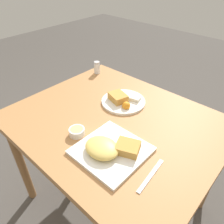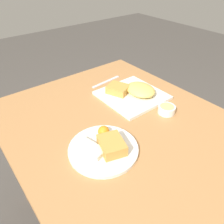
{
  "view_description": "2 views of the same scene",
  "coord_description": "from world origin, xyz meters",
  "px_view_note": "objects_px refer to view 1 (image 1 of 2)",
  "views": [
    {
      "loc": [
        0.57,
        -0.65,
        1.43
      ],
      "look_at": [
        -0.01,
        -0.01,
        0.78
      ],
      "focal_mm": 35.0,
      "sensor_mm": 36.0,
      "label": 1
    },
    {
      "loc": [
        -0.52,
        0.46,
        1.3
      ],
      "look_at": [
        0.04,
        0.02,
        0.78
      ],
      "focal_mm": 35.0,
      "sensor_mm": 36.0,
      "label": 2
    }
  ],
  "objects_px": {
    "salt_shaker": "(97,68)",
    "sauce_ramekin": "(77,132)",
    "plate_square_near": "(110,149)",
    "plate_oval_far": "(123,100)",
    "butter_knife": "(151,176)"
  },
  "relations": [
    {
      "from": "plate_oval_far",
      "to": "butter_knife",
      "type": "distance_m",
      "value": 0.51
    },
    {
      "from": "sauce_ramekin",
      "to": "butter_knife",
      "type": "xyz_separation_m",
      "value": [
        0.39,
        0.04,
        -0.02
      ]
    },
    {
      "from": "plate_oval_far",
      "to": "butter_knife",
      "type": "bearing_deg",
      "value": -37.8
    },
    {
      "from": "salt_shaker",
      "to": "butter_knife",
      "type": "distance_m",
      "value": 0.91
    },
    {
      "from": "plate_oval_far",
      "to": "salt_shaker",
      "type": "relative_size",
      "value": 2.95
    },
    {
      "from": "plate_square_near",
      "to": "salt_shaker",
      "type": "distance_m",
      "value": 0.76
    },
    {
      "from": "plate_square_near",
      "to": "sauce_ramekin",
      "type": "height_order",
      "value": "plate_square_near"
    },
    {
      "from": "sauce_ramekin",
      "to": "butter_knife",
      "type": "relative_size",
      "value": 0.39
    },
    {
      "from": "plate_square_near",
      "to": "plate_oval_far",
      "type": "distance_m",
      "value": 0.39
    },
    {
      "from": "plate_square_near",
      "to": "butter_knife",
      "type": "bearing_deg",
      "value": 4.96
    },
    {
      "from": "salt_shaker",
      "to": "butter_knife",
      "type": "relative_size",
      "value": 0.45
    },
    {
      "from": "plate_square_near",
      "to": "plate_oval_far",
      "type": "xyz_separation_m",
      "value": [
        -0.2,
        0.33,
        -0.01
      ]
    },
    {
      "from": "plate_square_near",
      "to": "sauce_ramekin",
      "type": "xyz_separation_m",
      "value": [
        -0.19,
        -0.02,
        -0.0
      ]
    },
    {
      "from": "plate_square_near",
      "to": "sauce_ramekin",
      "type": "bearing_deg",
      "value": -174.14
    },
    {
      "from": "salt_shaker",
      "to": "sauce_ramekin",
      "type": "bearing_deg",
      "value": -52.93
    }
  ]
}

